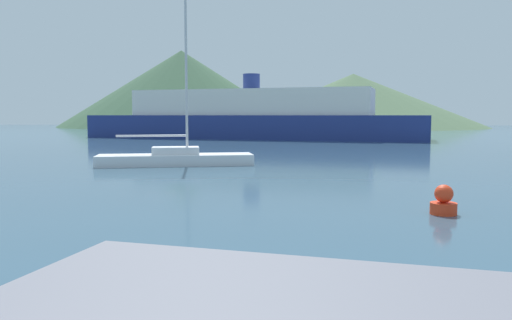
{
  "coord_description": "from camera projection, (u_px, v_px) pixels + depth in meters",
  "views": [
    {
      "loc": [
        1.52,
        0.76,
        2.4
      ],
      "look_at": [
        0.58,
        14.0,
        1.2
      ],
      "focal_mm": 35.0,
      "sensor_mm": 36.0,
      "label": 1
    }
  ],
  "objects": [
    {
      "name": "sailboat_inner",
      "position": [
        176.0,
        157.0,
        23.91
      ],
      "size": [
        7.57,
        3.41,
        7.97
      ],
      "rotation": [
        0.0,
        0.0,
        0.23
      ],
      "color": "silver",
      "rests_on": "ground_plane"
    },
    {
      "name": "ferry_distant",
      "position": [
        251.0,
        117.0,
        51.18
      ],
      "size": [
        35.38,
        14.96,
        6.57
      ],
      "rotation": [
        0.0,
        0.0,
        -0.24
      ],
      "color": "navy",
      "rests_on": "ground_plane"
    },
    {
      "name": "buoy_marker",
      "position": [
        444.0,
        202.0,
        12.06
      ],
      "size": [
        0.63,
        0.63,
        0.73
      ],
      "color": "red",
      "rests_on": "ground_plane"
    },
    {
      "name": "hill_west",
      "position": [
        182.0,
        89.0,
        104.93
      ],
      "size": [
        50.13,
        50.13,
        15.88
      ],
      "color": "#38563D",
      "rests_on": "ground_plane"
    },
    {
      "name": "hill_central",
      "position": [
        353.0,
        100.0,
        99.97
      ],
      "size": [
        51.22,
        51.22,
        10.62
      ],
      "color": "#4C6647",
      "rests_on": "ground_plane"
    }
  ]
}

